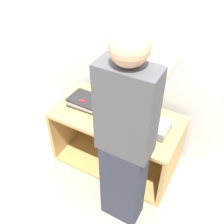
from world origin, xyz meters
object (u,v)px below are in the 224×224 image
(laptop_stack_left, at_px, (86,101))
(person, at_px, (125,143))
(laptop_open, at_px, (119,109))
(laptop_stack_right, at_px, (151,125))

(laptop_stack_left, height_order, person, person)
(laptop_open, xyz_separation_m, laptop_stack_left, (-0.35, -0.05, -0.01))
(laptop_stack_left, bearing_deg, laptop_open, 7.37)
(laptop_open, distance_m, person, 0.67)
(laptop_open, relative_size, laptop_stack_right, 0.96)
(laptop_stack_right, height_order, person, person)
(laptop_open, xyz_separation_m, person, (0.33, -0.54, 0.20))
(laptop_stack_left, relative_size, laptop_stack_right, 1.02)
(laptop_open, height_order, laptop_stack_right, laptop_open)
(laptop_open, height_order, laptop_stack_left, laptop_open)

